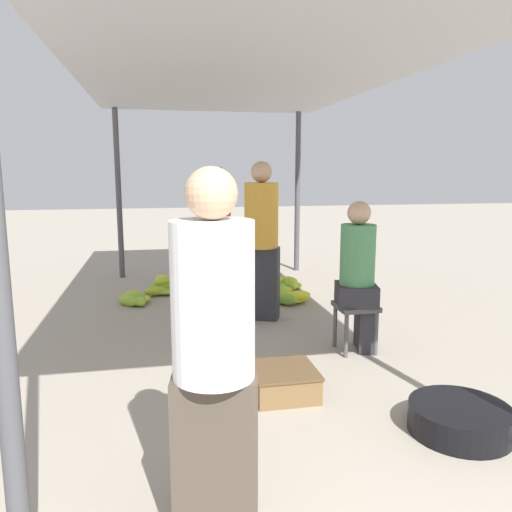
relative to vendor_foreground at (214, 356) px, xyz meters
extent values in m
cylinder|color=#4C4C51|center=(-0.74, 5.62, 0.40)|extent=(0.08, 0.08, 2.46)
cylinder|color=#4C4C51|center=(1.96, 5.62, 0.40)|extent=(0.08, 0.08, 2.46)
cube|color=#B2B2B7|center=(0.61, 2.73, 1.65)|extent=(3.10, 6.18, 0.04)
cube|color=#4C4238|center=(0.00, 0.00, -0.46)|extent=(0.38, 0.25, 0.74)
cylinder|color=white|center=(0.00, 0.00, 0.24)|extent=(0.39, 0.39, 0.65)
sphere|color=tan|center=(0.00, 0.00, 0.66)|extent=(0.21, 0.21, 0.21)
cube|color=#4C4C4C|center=(1.47, 2.03, -0.42)|extent=(0.34, 0.34, 0.04)
cylinder|color=#4C4C4C|center=(1.34, 1.89, -0.64)|extent=(0.04, 0.04, 0.39)
cylinder|color=#4C4C4C|center=(1.61, 1.89, -0.64)|extent=(0.04, 0.04, 0.39)
cylinder|color=#4C4C4C|center=(1.34, 2.16, -0.64)|extent=(0.04, 0.04, 0.39)
cylinder|color=#4C4C4C|center=(1.61, 2.16, -0.64)|extent=(0.04, 0.04, 0.39)
cube|color=#2D2D33|center=(1.57, 2.05, -0.62)|extent=(0.20, 0.33, 0.43)
cube|color=#2D2D33|center=(1.47, 2.03, -0.31)|extent=(0.41, 0.41, 0.18)
cylinder|color=#4C8C59|center=(1.47, 2.03, 0.04)|extent=(0.36, 0.36, 0.52)
sphere|color=tan|center=(1.47, 2.03, 0.40)|extent=(0.20, 0.20, 0.20)
cylinder|color=black|center=(1.56, 0.58, -0.74)|extent=(0.61, 0.61, 0.17)
ellipsoid|color=#AECA2D|center=(-0.13, 4.46, -0.65)|extent=(0.35, 0.34, 0.11)
ellipsoid|color=#89BB34|center=(-0.16, 4.45, -0.71)|extent=(0.32, 0.16, 0.12)
ellipsoid|color=#C7D429|center=(-0.04, 4.51, -0.76)|extent=(0.21, 0.25, 0.11)
ellipsoid|color=#A7C72E|center=(-0.26, 4.34, -0.75)|extent=(0.33, 0.24, 0.11)
ellipsoid|color=#C3D229|center=(-0.16, 4.50, -0.66)|extent=(0.29, 0.30, 0.14)
ellipsoid|color=#91BE32|center=(-0.13, 4.46, -0.78)|extent=(0.43, 0.37, 0.10)
ellipsoid|color=#A4C62F|center=(-0.53, 4.06, -0.72)|extent=(0.28, 0.25, 0.10)
ellipsoid|color=#92BF32|center=(-0.57, 3.95, -0.77)|extent=(0.29, 0.31, 0.13)
ellipsoid|color=#7FB735|center=(-0.48, 3.99, -0.76)|extent=(0.29, 0.24, 0.13)
ellipsoid|color=#B4CC2C|center=(-0.51, 4.18, -0.77)|extent=(0.21, 0.25, 0.11)
ellipsoid|color=#8EBD33|center=(-0.44, 3.94, -0.78)|extent=(0.18, 0.32, 0.10)
ellipsoid|color=#AFCA2D|center=(-0.50, 4.06, -0.78)|extent=(0.37, 0.32, 0.10)
ellipsoid|color=#88BB34|center=(1.32, 3.93, -0.76)|extent=(0.24, 0.20, 0.14)
ellipsoid|color=#81B835|center=(1.25, 3.60, -0.75)|extent=(0.33, 0.33, 0.14)
ellipsoid|color=#9AC231|center=(1.22, 3.73, -0.75)|extent=(0.33, 0.22, 0.11)
ellipsoid|color=#B9CE2B|center=(1.30, 3.80, -0.71)|extent=(0.24, 0.22, 0.11)
ellipsoid|color=yellow|center=(1.40, 3.61, -0.72)|extent=(0.35, 0.19, 0.11)
ellipsoid|color=#CDD627|center=(1.33, 3.75, -0.78)|extent=(0.47, 0.41, 0.10)
ellipsoid|color=#C3D229|center=(1.54, 4.47, -0.72)|extent=(0.26, 0.32, 0.10)
ellipsoid|color=#8CBC33|center=(1.50, 4.34, -0.75)|extent=(0.16, 0.28, 0.12)
ellipsoid|color=#7BB636|center=(1.31, 4.34, -0.76)|extent=(0.29, 0.30, 0.14)
ellipsoid|color=yellow|center=(1.36, 4.46, -0.71)|extent=(0.19, 0.22, 0.11)
ellipsoid|color=#AECA2D|center=(1.52, 4.30, -0.76)|extent=(0.15, 0.21, 0.14)
ellipsoid|color=#9CC330|center=(1.46, 4.41, -0.78)|extent=(0.45, 0.40, 0.10)
cube|color=brown|center=(0.64, 1.29, -0.74)|extent=(0.44, 0.44, 0.18)
cube|color=brown|center=(0.64, 1.29, -0.64)|extent=(0.45, 0.45, 0.02)
cube|color=#2D2D33|center=(0.86, 3.15, -0.44)|extent=(0.42, 0.33, 0.78)
cylinder|color=gold|center=(0.86, 3.15, 0.29)|extent=(0.47, 0.47, 0.68)
sphere|color=tan|center=(0.86, 3.15, 0.73)|extent=(0.22, 0.22, 0.22)
cube|color=#4C4238|center=(0.65, 5.08, -0.45)|extent=(0.37, 0.22, 0.76)
cylinder|color=#BF3833|center=(0.65, 5.08, 0.26)|extent=(0.37, 0.37, 0.66)
sphere|color=tan|center=(0.65, 5.08, 0.70)|extent=(0.21, 0.21, 0.21)
camera|label=1|loc=(-0.21, -1.94, 0.75)|focal=35.00mm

